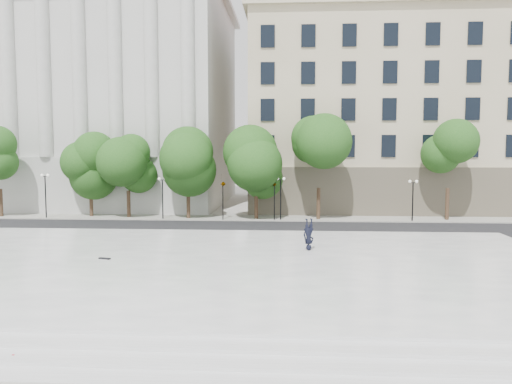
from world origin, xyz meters
TOP-DOWN VIEW (x-y plane):
  - ground at (0.00, 0.00)m, footprint 160.00×160.00m
  - plaza at (0.00, 3.00)m, footprint 44.00×22.00m
  - street at (0.00, 18.00)m, footprint 60.00×8.00m
  - far_sidewalk at (0.00, 24.00)m, footprint 60.00×4.00m
  - building_west at (-17.00, 38.57)m, footprint 31.50×27.65m
  - building_east at (20.00, 38.91)m, footprint 36.00×26.15m
  - traffic_light_west at (-0.07, 22.30)m, footprint 0.94×1.95m
  - traffic_light_east at (4.81, 22.30)m, footprint 0.96×1.62m
  - person_lying at (7.36, 6.47)m, footprint 1.58×2.08m
  - skateboard at (-4.41, 3.14)m, footprint 0.74×0.35m
  - plaza_steps at (-0.00, -8.90)m, footprint 44.00×3.00m
  - street_trees at (-3.08, 23.42)m, footprint 47.41×5.28m
  - lamp_posts at (-0.37, 22.60)m, footprint 36.04×0.28m

SIDE VIEW (x-z plane):
  - ground at x=0.00m, z-range 0.00..0.00m
  - street at x=0.00m, z-range 0.00..0.02m
  - far_sidewalk at x=0.00m, z-range 0.00..0.12m
  - plaza_steps at x=0.00m, z-range -0.03..0.27m
  - plaza at x=0.00m, z-range 0.00..0.45m
  - skateboard at x=-4.41m, z-range 0.45..0.52m
  - person_lying at x=7.36m, z-range 0.45..0.99m
  - lamp_posts at x=-0.37m, z-range 0.68..5.08m
  - traffic_light_east at x=4.81m, z-range 1.57..5.72m
  - traffic_light_west at x=-0.07m, z-range 1.63..5.90m
  - street_trees at x=-3.08m, z-range 1.38..9.36m
  - building_east at x=20.00m, z-range -0.36..22.64m
  - building_west at x=-17.00m, z-range 0.09..25.69m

